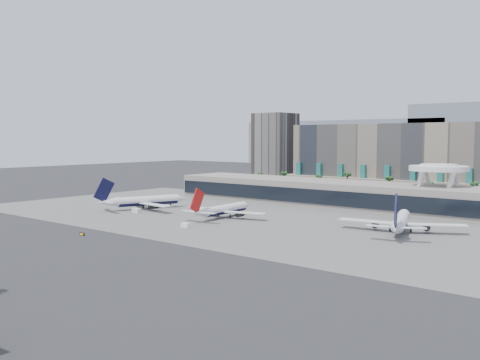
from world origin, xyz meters
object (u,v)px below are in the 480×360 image
Objects in this scene: service_vehicle_a at (136,210)px; airliner_centre at (223,209)px; airliner_right at (401,221)px; service_vehicle_b at (186,225)px; taxiway_sign at (82,234)px; airliner_left at (144,201)px.

airliner_centre is at bearing 19.43° from service_vehicle_a.
airliner_right is at bearing 6.67° from airliner_centre.
service_vehicle_b is (-66.95, -40.77, -3.16)m from airliner_right.
service_vehicle_a reaches higher than service_vehicle_b.
airliner_right is 13.28× the size of service_vehicle_b.
airliner_right is 10.50× the size of service_vehicle_a.
taxiway_sign is at bearing -114.99° from service_vehicle_b.
airliner_right is at bearing 37.65° from taxiway_sign.
airliner_left is 70.21m from taxiway_sign.
service_vehicle_a is 57.52m from taxiway_sign.
airliner_left is 12.95m from service_vehicle_a.
airliner_centre is 17.04× the size of taxiway_sign.
airliner_left is at bearing 169.57° from airliner_right.
airliner_centre is at bearing 172.37° from airliner_right.
service_vehicle_a is 47.72m from service_vehicle_b.
airliner_right is (72.17, 13.30, 0.49)m from airliner_centre.
airliner_right reaches higher than airliner_left.
service_vehicle_a is (-40.32, -13.20, -2.49)m from airliner_centre.
airliner_centre reaches higher than service_vehicle_b.
service_vehicle_b is 1.41× the size of taxiway_sign.
taxiway_sign is at bearing -57.26° from service_vehicle_a.
service_vehicle_a is 1.26× the size of service_vehicle_b.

